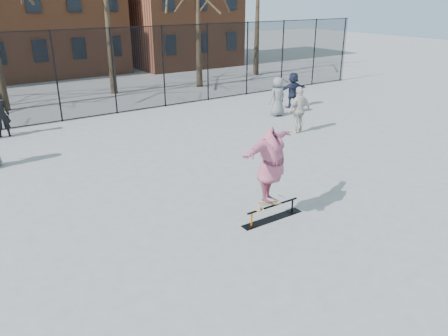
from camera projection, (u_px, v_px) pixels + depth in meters
ground at (269, 234)px, 10.48m from camera, size 100.00×100.00×0.00m
skate_rail at (273, 213)px, 11.12m from camera, size 1.81×0.28×0.40m
skateboard at (269, 204)px, 10.95m from camera, size 0.77×0.18×0.09m
skater at (271, 167)px, 10.58m from camera, size 2.41×1.57×1.92m
bystander_black at (1, 115)px, 17.34m from camera, size 0.70×0.49×1.83m
bystander_white at (299, 110)px, 17.85m from camera, size 1.13×0.48×1.91m
bystander_navy at (293, 90)px, 21.94m from camera, size 1.71×0.82×1.77m
bystander_extra at (278, 97)px, 20.39m from camera, size 0.92×0.62×1.83m
fence at (88, 73)px, 19.74m from camera, size 34.03×0.07×4.00m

